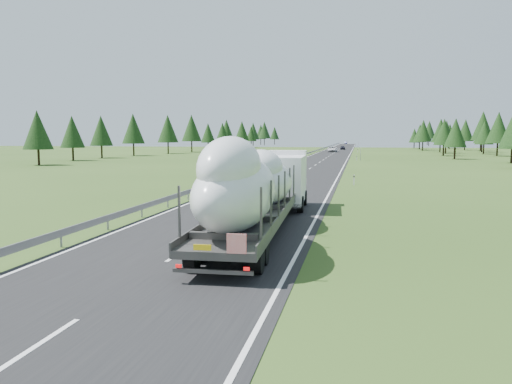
% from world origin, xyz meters
% --- Properties ---
extents(ground, '(400.00, 400.00, 0.00)m').
position_xyz_m(ground, '(0.00, 0.00, 0.00)').
color(ground, '#2A4316').
rests_on(ground, ground).
extents(road_surface, '(10.00, 400.00, 0.02)m').
position_xyz_m(road_surface, '(0.00, 100.00, 0.01)').
color(road_surface, black).
rests_on(road_surface, ground).
extents(guardrail, '(0.10, 400.00, 0.76)m').
position_xyz_m(guardrail, '(-5.30, 99.94, 0.60)').
color(guardrail, slate).
rests_on(guardrail, ground).
extents(marker_posts, '(0.13, 350.08, 1.00)m').
position_xyz_m(marker_posts, '(6.50, 155.00, 0.54)').
color(marker_posts, silver).
rests_on(marker_posts, ground).
extents(highway_sign, '(0.08, 0.90, 2.60)m').
position_xyz_m(highway_sign, '(7.20, 80.00, 1.81)').
color(highway_sign, slate).
rests_on(highway_sign, ground).
extents(tree_line_right, '(28.36, 301.95, 12.63)m').
position_xyz_m(tree_line_right, '(39.19, 100.16, 6.85)').
color(tree_line_right, black).
rests_on(tree_line_right, ground).
extents(tree_line_left, '(14.33, 302.17, 12.41)m').
position_xyz_m(tree_line_left, '(-43.58, 129.00, 6.76)').
color(tree_line_left, black).
rests_on(tree_line_left, ground).
extents(boat_truck, '(3.43, 20.00, 4.67)m').
position_xyz_m(boat_truck, '(2.24, 4.79, 2.38)').
color(boat_truck, white).
rests_on(boat_truck, ground).
extents(distant_van, '(3.19, 6.37, 1.73)m').
position_xyz_m(distant_van, '(-0.93, 132.92, 0.87)').
color(distant_van, silver).
rests_on(distant_van, ground).
extents(distant_car_dark, '(1.95, 4.23, 1.41)m').
position_xyz_m(distant_car_dark, '(1.22, 160.71, 0.70)').
color(distant_car_dark, black).
rests_on(distant_car_dark, ground).
extents(distant_car_blue, '(1.78, 4.79, 1.56)m').
position_xyz_m(distant_car_blue, '(-1.19, 293.50, 0.78)').
color(distant_car_blue, '#15193C').
rests_on(distant_car_blue, ground).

